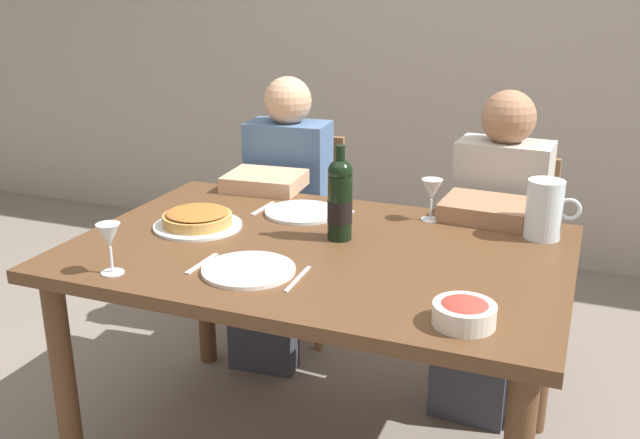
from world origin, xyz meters
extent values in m
cube|color=#A3998E|center=(0.00, 2.10, 1.40)|extent=(8.00, 0.10, 2.80)
cube|color=brown|center=(0.00, 0.00, 0.74)|extent=(1.50, 1.00, 0.04)
cylinder|color=brown|center=(-0.67, -0.42, 0.36)|extent=(0.07, 0.07, 0.72)
cylinder|color=brown|center=(-0.67, 0.42, 0.36)|extent=(0.07, 0.07, 0.72)
cylinder|color=brown|center=(0.67, 0.42, 0.36)|extent=(0.07, 0.07, 0.72)
cylinder|color=black|center=(0.04, 0.09, 0.86)|extent=(0.08, 0.08, 0.21)
sphere|color=black|center=(0.04, 0.09, 0.98)|extent=(0.08, 0.08, 0.08)
cylinder|color=black|center=(0.04, 0.09, 1.02)|extent=(0.03, 0.03, 0.07)
cylinder|color=black|center=(0.04, 0.09, 0.85)|extent=(0.08, 0.08, 0.07)
cylinder|color=silver|center=(0.63, 0.33, 0.85)|extent=(0.11, 0.11, 0.19)
cylinder|color=silver|center=(0.63, 0.33, 0.82)|extent=(0.11, 0.11, 0.11)
torus|color=silver|center=(0.71, 0.33, 0.86)|extent=(0.07, 0.01, 0.07)
cylinder|color=silver|center=(-0.44, 0.02, 0.77)|extent=(0.29, 0.29, 0.01)
cylinder|color=#C18E47|center=(-0.44, 0.02, 0.79)|extent=(0.23, 0.23, 0.03)
ellipsoid|color=#9E6028|center=(-0.44, 0.02, 0.81)|extent=(0.21, 0.21, 0.02)
cylinder|color=silver|center=(0.51, -0.36, 0.79)|extent=(0.15, 0.15, 0.05)
ellipsoid|color=#B2382D|center=(0.51, -0.36, 0.81)|extent=(0.12, 0.12, 0.04)
cylinder|color=silver|center=(-0.46, -0.41, 0.76)|extent=(0.06, 0.06, 0.00)
cylinder|color=silver|center=(-0.46, -0.41, 0.80)|extent=(0.01, 0.01, 0.08)
cone|color=silver|center=(-0.46, -0.41, 0.87)|extent=(0.07, 0.07, 0.07)
cylinder|color=silver|center=(0.26, 0.37, 0.76)|extent=(0.06, 0.06, 0.00)
cylinder|color=silver|center=(0.26, 0.37, 0.80)|extent=(0.01, 0.01, 0.07)
cone|color=silver|center=(0.26, 0.37, 0.87)|extent=(0.07, 0.07, 0.07)
cylinder|color=white|center=(-0.11, -0.26, 0.77)|extent=(0.26, 0.26, 0.01)
cylinder|color=silver|center=(-0.17, 0.27, 0.77)|extent=(0.26, 0.26, 0.01)
cube|color=silver|center=(-0.26, -0.26, 0.76)|extent=(0.02, 0.16, 0.00)
cube|color=silver|center=(0.04, -0.26, 0.76)|extent=(0.02, 0.18, 0.00)
cube|color=silver|center=(-0.02, 0.27, 0.76)|extent=(0.03, 0.18, 0.00)
cube|color=silver|center=(-0.32, 0.27, 0.76)|extent=(0.02, 0.16, 0.00)
cube|color=olive|center=(-0.45, 0.83, 0.46)|extent=(0.43, 0.43, 0.02)
cube|color=olive|center=(-0.46, 1.01, 0.67)|extent=(0.36, 0.06, 0.40)
cylinder|color=olive|center=(-0.61, 0.65, 0.23)|extent=(0.04, 0.04, 0.45)
cylinder|color=olive|center=(-0.27, 0.67, 0.23)|extent=(0.04, 0.04, 0.45)
cylinder|color=olive|center=(-0.63, 0.99, 0.23)|extent=(0.04, 0.04, 0.45)
cylinder|color=olive|center=(-0.29, 1.01, 0.23)|extent=(0.04, 0.04, 0.45)
cube|color=#4C6B93|center=(-0.45, 0.79, 0.72)|extent=(0.35, 0.23, 0.50)
sphere|color=tan|center=(-0.45, 0.79, 1.06)|extent=(0.20, 0.20, 0.20)
cube|color=#33333D|center=(-0.43, 0.60, 0.47)|extent=(0.34, 0.40, 0.14)
cube|color=#33333D|center=(-0.42, 0.45, 0.20)|extent=(0.28, 0.14, 0.40)
cube|color=tan|center=(-0.43, 0.51, 0.79)|extent=(0.31, 0.26, 0.06)
cube|color=olive|center=(0.45, 0.79, 0.46)|extent=(0.42, 0.42, 0.02)
cube|color=olive|center=(0.46, 0.97, 0.67)|extent=(0.36, 0.05, 0.40)
cylinder|color=olive|center=(0.27, 0.63, 0.23)|extent=(0.04, 0.04, 0.45)
cylinder|color=olive|center=(0.61, 0.61, 0.23)|extent=(0.04, 0.04, 0.45)
cylinder|color=olive|center=(0.29, 0.97, 0.23)|extent=(0.04, 0.04, 0.45)
cylinder|color=olive|center=(0.63, 0.95, 0.23)|extent=(0.04, 0.04, 0.45)
cube|color=#B7B2A8|center=(0.45, 0.75, 0.72)|extent=(0.35, 0.22, 0.50)
sphere|color=#9E7051|center=(0.45, 0.75, 1.06)|extent=(0.20, 0.20, 0.20)
cube|color=#33333D|center=(0.44, 0.56, 0.47)|extent=(0.33, 0.40, 0.14)
cube|color=#33333D|center=(0.43, 0.41, 0.20)|extent=(0.28, 0.14, 0.40)
cube|color=#9E7051|center=(0.43, 0.47, 0.79)|extent=(0.30, 0.26, 0.06)
camera|label=1|loc=(0.75, -1.89, 1.54)|focal=39.88mm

